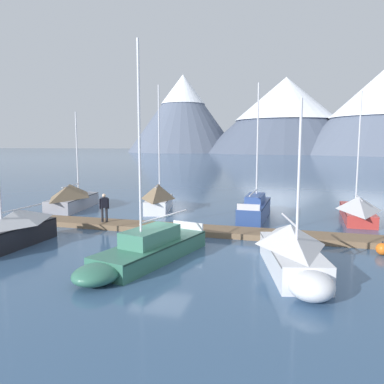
% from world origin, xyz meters
% --- Properties ---
extents(ground_plane, '(700.00, 700.00, 0.00)m').
position_xyz_m(ground_plane, '(0.00, 0.00, 0.00)').
color(ground_plane, '#38567A').
extents(mountain_west_summit, '(64.16, 64.16, 44.30)m').
position_xyz_m(mountain_west_summit, '(-53.05, 200.28, 22.90)').
color(mountain_west_summit, slate).
rests_on(mountain_west_summit, ground).
extents(mountain_central_massif, '(91.38, 91.38, 40.72)m').
position_xyz_m(mountain_central_massif, '(4.67, 201.10, 21.83)').
color(mountain_central_massif, '#4C566B').
rests_on(mountain_central_massif, ground).
extents(mountain_shoulder_ridge, '(81.40, 81.40, 39.66)m').
position_xyz_m(mountain_shoulder_ridge, '(49.27, 180.20, 21.27)').
color(mountain_shoulder_ridge, slate).
rests_on(mountain_shoulder_ridge, ground).
extents(dock, '(22.73, 2.95, 0.30)m').
position_xyz_m(dock, '(0.00, 4.00, 0.15)').
color(dock, brown).
rests_on(dock, ground).
extents(sailboat_nearest_berth, '(2.61, 7.02, 7.31)m').
position_xyz_m(sailboat_nearest_berth, '(-10.05, 9.38, 0.90)').
color(sailboat_nearest_berth, '#93939E').
rests_on(sailboat_nearest_berth, ground).
extents(sailboat_second_berth, '(1.83, 5.72, 7.18)m').
position_xyz_m(sailboat_second_berth, '(-7.09, -1.16, 0.85)').
color(sailboat_second_berth, black).
rests_on(sailboat_second_berth, ground).
extents(sailboat_mid_dock_port, '(2.64, 6.24, 9.11)m').
position_xyz_m(sailboat_mid_dock_port, '(-3.56, 10.35, 0.93)').
color(sailboat_mid_dock_port, white).
rests_on(sailboat_mid_dock_port, ground).
extents(sailboat_mid_dock_starboard, '(3.67, 7.51, 8.89)m').
position_xyz_m(sailboat_mid_dock_starboard, '(-0.08, -1.78, 0.53)').
color(sailboat_mid_dock_starboard, '#336B56').
rests_on(sailboat_mid_dock_starboard, ground).
extents(sailboat_far_berth, '(1.79, 7.42, 8.78)m').
position_xyz_m(sailboat_far_berth, '(3.63, 9.10, 0.67)').
color(sailboat_far_berth, navy).
rests_on(sailboat_far_berth, ground).
extents(sailboat_outer_slip, '(2.87, 6.22, 6.49)m').
position_xyz_m(sailboat_outer_slip, '(5.82, -1.64, 0.83)').
color(sailboat_outer_slip, silver).
rests_on(sailboat_outer_slip, ground).
extents(sailboat_end_of_dock, '(2.24, 6.99, 8.31)m').
position_xyz_m(sailboat_end_of_dock, '(10.06, 10.11, 0.75)').
color(sailboat_end_of_dock, '#B2332D').
rests_on(sailboat_end_of_dock, ground).
extents(person_on_dock, '(0.45, 0.43, 1.69)m').
position_xyz_m(person_on_dock, '(-4.86, 4.09, 1.26)').
color(person_on_dock, '#232328').
rests_on(person_on_dock, dock).
extents(mooring_buoy_channel_marker, '(0.54, 0.54, 0.62)m').
position_xyz_m(mooring_buoy_channel_marker, '(9.72, 1.79, 0.27)').
color(mooring_buoy_channel_marker, orange).
rests_on(mooring_buoy_channel_marker, ground).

